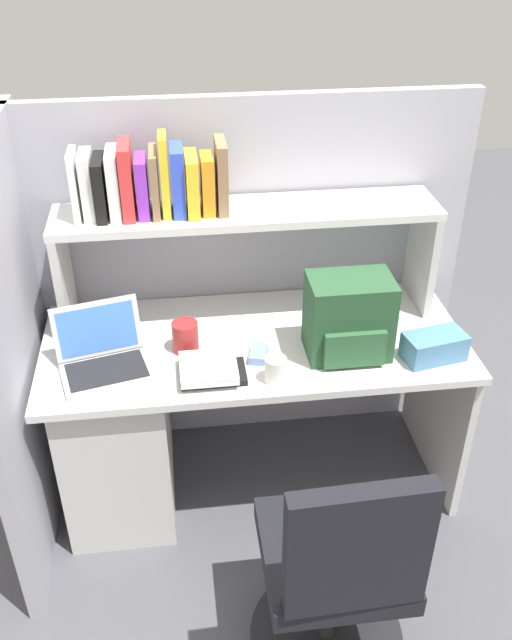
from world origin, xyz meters
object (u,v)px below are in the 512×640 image
Objects in this scene: laptop at (103,355)px; snack_canister at (185,337)px; office_chair at (337,580)px; backpack at (349,318)px; computer_mouse at (259,354)px; paper_cup at (276,370)px; tissue_box at (434,346)px.

snack_canister is (0.30, 0.07, 0.01)m from laptop.
office_chair is (0.70, -0.74, -0.39)m from laptop.
computer_mouse is at bearing 179.13° from backpack.
tissue_box is at bearing 6.06° from paper_cup.
computer_mouse is (0.56, -0.02, -0.03)m from laptop.
laptop is 1.19× the size of backpack.
paper_cup is (-0.29, -0.14, -0.10)m from backpack.
laptop is 1.19m from tissue_box.
laptop is at bearing -166.26° from computer_mouse.
computer_mouse is 0.47× the size of tissue_box.
office_chair is at bearing -104.03° from backpack.
computer_mouse is 0.15m from paper_cup.
backpack is 0.35m from computer_mouse.
backpack is 0.33m from paper_cup.
snack_canister is (-0.89, 0.17, 0.01)m from tissue_box.
snack_canister is at bearing 177.65° from computer_mouse.
office_chair is (0.41, -0.81, -0.40)m from snack_canister.
laptop reaches higher than snack_canister.
backpack reaches higher than tissue_box.
tissue_box reaches higher than paper_cup.
laptop is 0.56m from computer_mouse.
laptop is 0.62m from paper_cup.
backpack reaches higher than office_chair.
backpack is at bearing 154.74° from tissue_box.
computer_mouse is (-0.32, 0.00, -0.13)m from backpack.
office_chair is at bearing -138.08° from tissue_box.
paper_cup is at bearing -154.12° from backpack.
backpack is (0.88, -0.02, 0.10)m from laptop.
paper_cup is 0.38m from snack_canister.
backpack is 3.16× the size of paper_cup.
computer_mouse is 0.11× the size of office_chair.
laptop reaches higher than computer_mouse.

